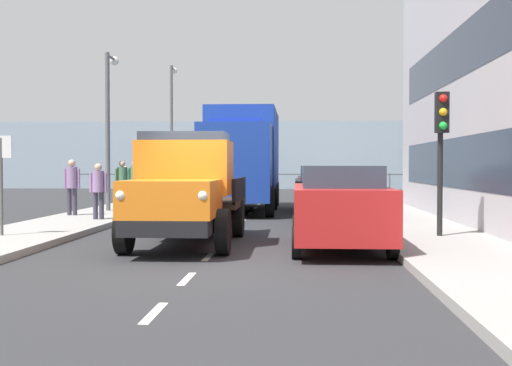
{
  "coord_description": "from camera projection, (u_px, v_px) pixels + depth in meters",
  "views": [
    {
      "loc": [
        -1.66,
        11.76,
        1.73
      ],
      "look_at": [
        -0.15,
        -12.28,
        1.07
      ],
      "focal_mm": 45.02,
      "sensor_mm": 36.0,
      "label": 1
    }
  ],
  "objects": [
    {
      "name": "pedestrian_near_railing",
      "position": [
        135.0,
        179.0,
        25.55
      ],
      "size": [
        0.53,
        0.34,
        1.78
      ],
      "color": "#383342",
      "rests_on": "sidewalk_right"
    },
    {
      "name": "car_teal_oppositeside_0",
      "position": [
        186.0,
        187.0,
        24.44
      ],
      "size": [
        1.89,
        4.33,
        1.72
      ],
      "color": "#1E6670",
      "rests_on": "ground_plane"
    },
    {
      "name": "car_maroon_kerbside_2",
      "position": [
        320.0,
        188.0,
        24.27
      ],
      "size": [
        1.75,
        4.17,
        1.72
      ],
      "color": "maroon",
      "rests_on": "ground_plane"
    },
    {
      "name": "pedestrian_couple_a",
      "position": [
        125.0,
        181.0,
        27.41
      ],
      "size": [
        0.53,
        0.34,
        1.57
      ],
      "color": "#4C473D",
      "rests_on": "sidewalk_right"
    },
    {
      "name": "sea_horizon",
      "position": [
        274.0,
        155.0,
        47.64
      ],
      "size": [
        80.0,
        0.8,
        5.0
      ],
      "primitive_type": "cube",
      "color": "#8C9EAD",
      "rests_on": "ground_plane"
    },
    {
      "name": "pedestrian_strolling",
      "position": [
        122.0,
        181.0,
        22.83
      ],
      "size": [
        0.53,
        0.34,
        1.76
      ],
      "color": "black",
      "rests_on": "sidewalk_right"
    },
    {
      "name": "traffic_light_near",
      "position": [
        441.0,
        132.0,
        14.23
      ],
      "size": [
        0.28,
        0.41,
        3.2
      ],
      "color": "black",
      "rests_on": "sidewalk_left"
    },
    {
      "name": "pedestrian_in_dark_coat",
      "position": [
        72.0,
        182.0,
        20.35
      ],
      "size": [
        0.53,
        0.34,
        1.77
      ],
      "color": "#383342",
      "rests_on": "sidewalk_right"
    },
    {
      "name": "seawall_railing",
      "position": [
        272.0,
        177.0,
        44.09
      ],
      "size": [
        28.08,
        0.08,
        1.2
      ],
      "color": "#4C5156",
      "rests_on": "ground_plane"
    },
    {
      "name": "lamp_post_far",
      "position": [
        172.0,
        119.0,
        34.12
      ],
      "size": [
        0.32,
        1.14,
        6.89
      ],
      "color": "#59595B",
      "rests_on": "sidewalk_right"
    },
    {
      "name": "street_sign",
      "position": [
        1.0,
        167.0,
        14.45
      ],
      "size": [
        0.5,
        0.07,
        2.25
      ],
      "color": "#4C4C4C",
      "rests_on": "sidewalk_right"
    },
    {
      "name": "sidewalk_right",
      "position": [
        124.0,
        210.0,
        24.03
      ],
      "size": [
        2.57,
        42.06,
        0.15
      ],
      "primitive_type": "cube",
      "color": "#9E9993",
      "rests_on": "ground_plane"
    },
    {
      "name": "car_red_kerbside_near",
      "position": [
        340.0,
        206.0,
        13.11
      ],
      "size": [
        1.94,
        4.42,
        1.72
      ],
      "color": "#B21E1E",
      "rests_on": "ground_plane"
    },
    {
      "name": "sidewalk_left",
      "position": [
        382.0,
        211.0,
        23.43
      ],
      "size": [
        2.57,
        42.06,
        0.15
      ],
      "primitive_type": "cube",
      "color": "#9E9993",
      "rests_on": "ground_plane"
    },
    {
      "name": "ground_plane",
      "position": [
        251.0,
        212.0,
        23.73
      ],
      "size": [
        80.0,
        80.0,
        0.0
      ],
      "primitive_type": "plane",
      "color": "#2D2D30"
    },
    {
      "name": "lamp_post_promenade",
      "position": [
        109.0,
        115.0,
        22.61
      ],
      "size": [
        0.32,
        1.14,
        5.54
      ],
      "color": "#59595B",
      "rests_on": "sidewalk_right"
    },
    {
      "name": "road_centreline_markings",
      "position": [
        250.0,
        213.0,
        23.21
      ],
      "size": [
        0.12,
        38.7,
        0.01
      ],
      "color": "silver",
      "rests_on": "ground_plane"
    },
    {
      "name": "car_navy_oppositeside_2",
      "position": [
        221.0,
        181.0,
        35.61
      ],
      "size": [
        1.89,
        4.07,
        1.72
      ],
      "color": "navy",
      "rests_on": "ground_plane"
    },
    {
      "name": "lorry_cargo_blue",
      "position": [
        243.0,
        156.0,
        24.24
      ],
      "size": [
        2.58,
        8.2,
        3.87
      ],
      "color": "#193899",
      "rests_on": "ground_plane"
    },
    {
      "name": "pedestrian_by_lamp",
      "position": [
        98.0,
        187.0,
        18.8
      ],
      "size": [
        0.53,
        0.34,
        1.64
      ],
      "color": "#383342",
      "rests_on": "sidewalk_right"
    },
    {
      "name": "car_silver_oppositeside_1",
      "position": [
        207.0,
        183.0,
        30.07
      ],
      "size": [
        1.95,
        3.95,
        1.72
      ],
      "color": "#B7BABF",
      "rests_on": "ground_plane"
    },
    {
      "name": "truck_vintage_orange",
      "position": [
        185.0,
        191.0,
        13.66
      ],
      "size": [
        2.17,
        5.64,
        2.43
      ],
      "color": "black",
      "rests_on": "ground_plane"
    },
    {
      "name": "car_black_kerbside_1",
      "position": [
        326.0,
        193.0,
        19.34
      ],
      "size": [
        1.92,
        3.96,
        1.72
      ],
      "color": "black",
      "rests_on": "ground_plane"
    }
  ]
}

